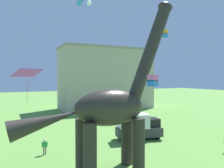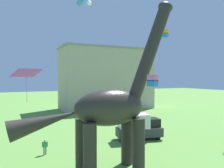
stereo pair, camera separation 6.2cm
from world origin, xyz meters
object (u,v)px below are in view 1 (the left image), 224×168
at_px(parked_box_truck, 138,126).
at_px(kite_apex, 82,1).
at_px(dinosaur_sculpture, 109,108).
at_px(person_far_spectator, 45,146).
at_px(kite_mid_right, 27,73).
at_px(kite_near_low, 165,34).
at_px(kite_near_high, 153,81).
at_px(kite_drifting, 113,107).

relative_size(parked_box_truck, kite_apex, 3.34).
bearing_deg(dinosaur_sculpture, person_far_spectator, 152.24).
bearing_deg(kite_apex, kite_mid_right, -119.01).
bearing_deg(kite_mid_right, person_far_spectator, 77.91).
height_order(dinosaur_sculpture, kite_near_low, kite_near_low).
relative_size(kite_near_high, kite_apex, 0.51).
distance_m(person_far_spectator, kite_drifting, 7.89).
relative_size(kite_mid_right, kite_drifting, 2.70).
bearing_deg(kite_drifting, dinosaur_sculpture, -120.41).
distance_m(person_far_spectator, kite_apex, 15.00).
distance_m(kite_near_low, kite_apex, 21.31).
bearing_deg(parked_box_truck, kite_mid_right, -123.53).
height_order(kite_near_high, kite_apex, kite_apex).
xyz_separation_m(kite_mid_right, kite_drifting, (8.37, 8.59, -2.94)).
bearing_deg(kite_near_high, person_far_spectator, 128.22).
height_order(dinosaur_sculpture, parked_box_truck, dinosaur_sculpture).
bearing_deg(kite_near_low, parked_box_truck, -142.28).
bearing_deg(kite_apex, person_far_spectator, 167.03).
distance_m(dinosaur_sculpture, parked_box_truck, 10.82).
bearing_deg(kite_mid_right, kite_near_high, 21.10).
relative_size(dinosaur_sculpture, kite_drifting, 26.55).
distance_m(parked_box_truck, kite_drifting, 7.74).
relative_size(kite_near_low, kite_drifting, 2.47).
xyz_separation_m(kite_mid_right, kite_near_low, (25.10, 21.40, 7.76)).
distance_m(kite_mid_right, kite_near_low, 33.89).
bearing_deg(parked_box_truck, person_far_spectator, -163.08).
distance_m(kite_near_high, kite_near_low, 25.10).
bearing_deg(person_far_spectator, kite_mid_right, 143.37).
distance_m(kite_drifting, kite_apex, 11.08).
relative_size(parked_box_truck, person_far_spectator, 3.92).
distance_m(kite_near_high, kite_apex, 11.55).
bearing_deg(dinosaur_sculpture, kite_drifting, 90.07).
distance_m(dinosaur_sculpture, kite_near_high, 4.05).
height_order(dinosaur_sculpture, kite_mid_right, dinosaur_sculpture).
xyz_separation_m(kite_near_high, kite_near_low, (15.72, 17.78, 8.17)).
relative_size(person_far_spectator, kite_near_high, 1.68).
distance_m(parked_box_truck, kite_mid_right, 19.94).
distance_m(person_far_spectator, kite_near_high, 12.74).
xyz_separation_m(dinosaur_sculpture, kite_near_high, (2.72, -2.06, 2.18)).
relative_size(kite_near_high, kite_drifting, 1.65).
bearing_deg(person_far_spectator, parked_box_truck, -111.62).
distance_m(parked_box_truck, person_far_spectator, 11.40).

